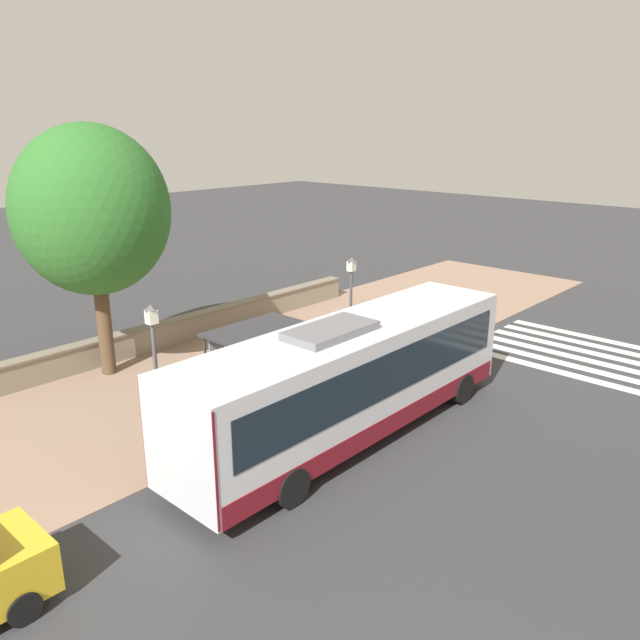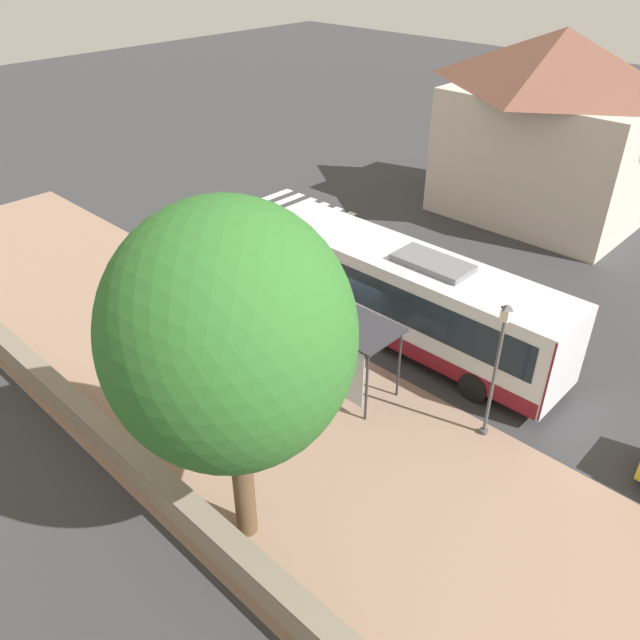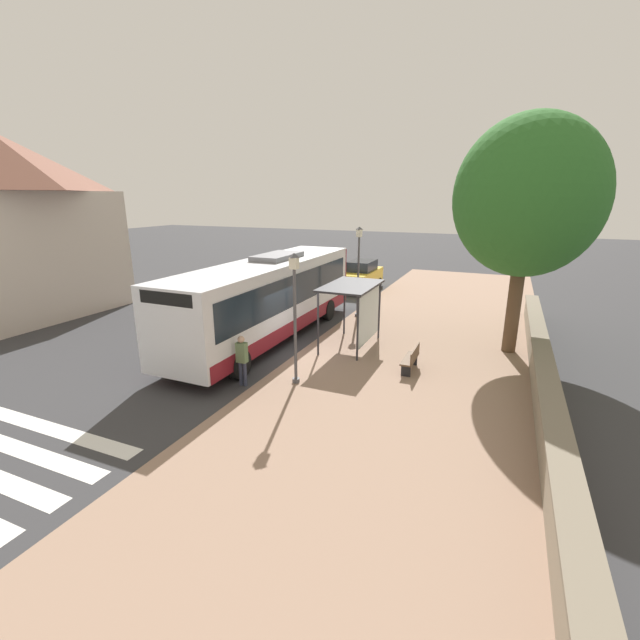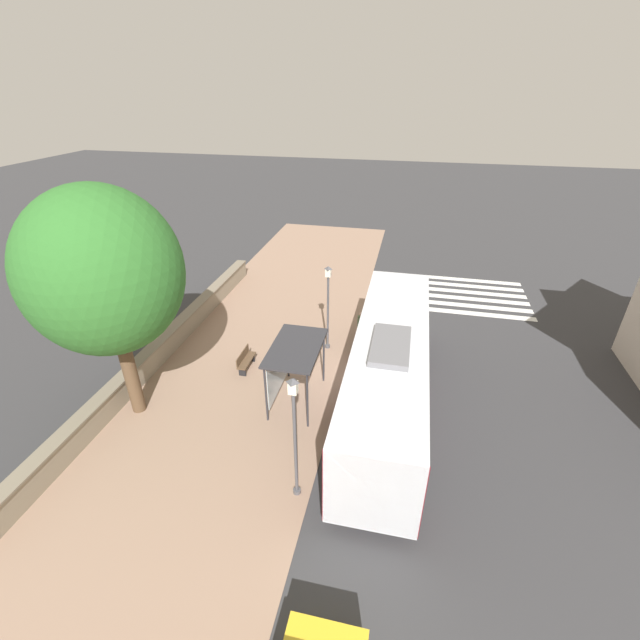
{
  "view_description": "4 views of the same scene",
  "coord_description": "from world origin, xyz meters",
  "px_view_note": "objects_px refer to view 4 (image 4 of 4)",
  "views": [
    {
      "loc": [
        12.4,
        -14.04,
        8.67
      ],
      "look_at": [
        -0.87,
        0.43,
        2.52
      ],
      "focal_mm": 35.0,
      "sensor_mm": 36.0,
      "label": 1
    },
    {
      "loc": [
        -13.85,
        -12.09,
        12.99
      ],
      "look_at": [
        -1.16,
        -0.07,
        1.7
      ],
      "focal_mm": 35.0,
      "sensor_mm": 36.0,
      "label": 2
    },
    {
      "loc": [
        -7.07,
        14.01,
        5.93
      ],
      "look_at": [
        -0.32,
        -1.57,
        1.01
      ],
      "focal_mm": 24.0,
      "sensor_mm": 36.0,
      "label": 3
    },
    {
      "loc": [
        2.25,
        -14.92,
        11.44
      ],
      "look_at": [
        -1.24,
        0.96,
        2.33
      ],
      "focal_mm": 24.0,
      "sensor_mm": 36.0,
      "label": 4
    }
  ],
  "objects_px": {
    "bus_shelter": "(292,355)",
    "shade_tree": "(104,273)",
    "bus": "(389,369)",
    "street_lamp_near": "(295,430)",
    "bench": "(245,360)",
    "pedestrian": "(361,325)",
    "street_lamp_far": "(328,301)"
  },
  "relations": [
    {
      "from": "bus_shelter",
      "to": "shade_tree",
      "type": "distance_m",
      "value": 7.17
    },
    {
      "from": "bus",
      "to": "street_lamp_near",
      "type": "bearing_deg",
      "value": -116.64
    },
    {
      "from": "bus",
      "to": "bench",
      "type": "distance_m",
      "value": 6.67
    },
    {
      "from": "pedestrian",
      "to": "street_lamp_far",
      "type": "bearing_deg",
      "value": -150.1
    },
    {
      "from": "bench",
      "to": "street_lamp_near",
      "type": "height_order",
      "value": "street_lamp_near"
    },
    {
      "from": "street_lamp_near",
      "to": "street_lamp_far",
      "type": "relative_size",
      "value": 1.06
    },
    {
      "from": "bus",
      "to": "street_lamp_near",
      "type": "relative_size",
      "value": 2.62
    },
    {
      "from": "street_lamp_near",
      "to": "street_lamp_far",
      "type": "xyz_separation_m",
      "value": [
        -0.74,
        8.52,
        -0.13
      ]
    },
    {
      "from": "pedestrian",
      "to": "shade_tree",
      "type": "relative_size",
      "value": 0.19
    },
    {
      "from": "bus_shelter",
      "to": "bench",
      "type": "bearing_deg",
      "value": 149.13
    },
    {
      "from": "bus",
      "to": "bus_shelter",
      "type": "height_order",
      "value": "bus"
    },
    {
      "from": "street_lamp_near",
      "to": "pedestrian",
      "type": "bearing_deg",
      "value": 85.44
    },
    {
      "from": "bus",
      "to": "bench",
      "type": "bearing_deg",
      "value": 169.01
    },
    {
      "from": "bus_shelter",
      "to": "shade_tree",
      "type": "relative_size",
      "value": 0.36
    },
    {
      "from": "shade_tree",
      "to": "pedestrian",
      "type": "bearing_deg",
      "value": 41.06
    },
    {
      "from": "bus",
      "to": "street_lamp_near",
      "type": "height_order",
      "value": "street_lamp_near"
    },
    {
      "from": "bus_shelter",
      "to": "bench",
      "type": "height_order",
      "value": "bus_shelter"
    },
    {
      "from": "bus_shelter",
      "to": "bus",
      "type": "bearing_deg",
      "value": 5.37
    },
    {
      "from": "street_lamp_near",
      "to": "street_lamp_far",
      "type": "height_order",
      "value": "street_lamp_near"
    },
    {
      "from": "bus_shelter",
      "to": "street_lamp_near",
      "type": "relative_size",
      "value": 0.7
    },
    {
      "from": "bus_shelter",
      "to": "pedestrian",
      "type": "xyz_separation_m",
      "value": [
        2.09,
        4.95,
        -1.17
      ]
    },
    {
      "from": "street_lamp_far",
      "to": "pedestrian",
      "type": "bearing_deg",
      "value": 29.9
    },
    {
      "from": "bench",
      "to": "street_lamp_far",
      "type": "bearing_deg",
      "value": 37.38
    },
    {
      "from": "bus",
      "to": "pedestrian",
      "type": "xyz_separation_m",
      "value": [
        -1.65,
        4.6,
        -0.85
      ]
    },
    {
      "from": "street_lamp_near",
      "to": "bench",
      "type": "bearing_deg",
      "value": 123.71
    },
    {
      "from": "street_lamp_far",
      "to": "shade_tree",
      "type": "bearing_deg",
      "value": -136.78
    },
    {
      "from": "street_lamp_near",
      "to": "shade_tree",
      "type": "xyz_separation_m",
      "value": [
        -7.16,
        2.49,
        3.21
      ]
    },
    {
      "from": "bus",
      "to": "pedestrian",
      "type": "bearing_deg",
      "value": 109.69
    },
    {
      "from": "bus",
      "to": "shade_tree",
      "type": "height_order",
      "value": "shade_tree"
    },
    {
      "from": "bus_shelter",
      "to": "street_lamp_far",
      "type": "height_order",
      "value": "street_lamp_far"
    },
    {
      "from": "bench",
      "to": "shade_tree",
      "type": "bearing_deg",
      "value": -131.69
    },
    {
      "from": "bus_shelter",
      "to": "pedestrian",
      "type": "height_order",
      "value": "bus_shelter"
    }
  ]
}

